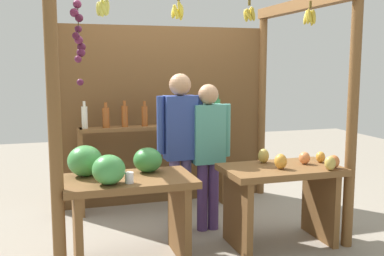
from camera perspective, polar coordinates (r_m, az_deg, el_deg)
ground_plane at (r=4.93m, az=-0.66°, el=-12.27°), size 12.00×12.00×0.00m
market_stall at (r=5.03m, az=-2.11°, el=4.60°), size 2.73×1.99×2.41m
fruit_counter_left at (r=3.94m, az=-8.79°, el=-7.55°), size 1.10×0.68×1.02m
fruit_counter_right at (r=4.41m, az=11.29°, el=-7.38°), size 1.10×0.65×0.90m
bottle_shelf_unit at (r=5.34m, az=-4.61°, el=-1.71°), size 1.75×0.22×1.36m
vendor_man at (r=4.56m, az=-1.49°, el=-1.28°), size 0.48×0.22×1.62m
vendor_woman at (r=4.62m, az=2.04°, el=-2.09°), size 0.48×0.20×1.51m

